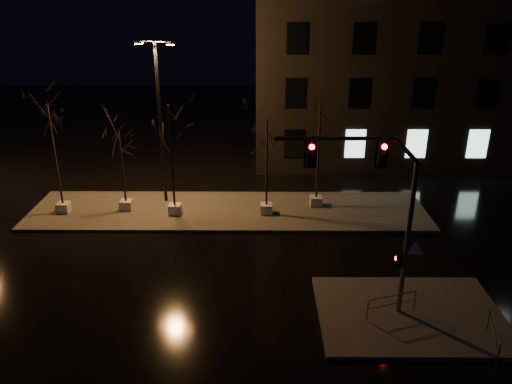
{
  "coord_description": "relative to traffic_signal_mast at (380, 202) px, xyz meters",
  "views": [
    {
      "loc": [
        1.71,
        -19.41,
        11.65
      ],
      "look_at": [
        1.57,
        2.14,
        2.8
      ],
      "focal_mm": 35.0,
      "sensor_mm": 36.0,
      "label": 1
    }
  ],
  "objects": [
    {
      "name": "streetlight_main",
      "position": [
        -9.65,
        10.68,
        0.64
      ],
      "size": [
        2.23,
        0.82,
        9.0
      ],
      "rotation": [
        0.0,
        0.0,
        -0.26
      ],
      "color": "black",
      "rests_on": "median"
    },
    {
      "name": "building",
      "position": [
        8.06,
        21.42,
        2.79
      ],
      "size": [
        25.0,
        12.0,
        15.0
      ],
      "primitive_type": "cube",
      "color": "black",
      "rests_on": "ground"
    },
    {
      "name": "median",
      "position": [
        -5.94,
        9.42,
        -4.63
      ],
      "size": [
        22.0,
        5.0,
        0.15
      ],
      "primitive_type": "cube",
      "color": "#47453F",
      "rests_on": "ground"
    },
    {
      "name": "tree_3",
      "position": [
        -3.83,
        8.95,
        -0.43
      ],
      "size": [
        1.8,
        1.8,
        5.45
      ],
      "color": "silver",
      "rests_on": "median"
    },
    {
      "name": "tree_1",
      "position": [
        -11.64,
        9.4,
        -1.06
      ],
      "size": [
        1.8,
        1.8,
        4.6
      ],
      "color": "silver",
      "rests_on": "median"
    },
    {
      "name": "sidewalk_corner",
      "position": [
        1.56,
        -0.08,
        -4.63
      ],
      "size": [
        7.0,
        5.0,
        0.15
      ],
      "primitive_type": "cube",
      "color": "#47453F",
      "rests_on": "ground"
    },
    {
      "name": "guard_rail_b",
      "position": [
        3.82,
        -2.01,
        -3.94
      ],
      "size": [
        0.54,
        1.95,
        0.95
      ],
      "rotation": [
        0.0,
        0.0,
        1.32
      ],
      "color": "slate",
      "rests_on": "sidewalk_corner"
    },
    {
      "name": "traffic_signal_mast",
      "position": [
        0.0,
        0.0,
        0.0
      ],
      "size": [
        5.68,
        0.26,
        6.94
      ],
      "rotation": [
        0.0,
        0.0,
        0.02
      ],
      "color": "slate",
      "rests_on": "sidewalk_corner"
    },
    {
      "name": "tree_4",
      "position": [
        -1.0,
        10.0,
        -0.02
      ],
      "size": [
        1.8,
        1.8,
        5.99
      ],
      "color": "silver",
      "rests_on": "median"
    },
    {
      "name": "tree_0",
      "position": [
        -15.02,
        9.03,
        0.12
      ],
      "size": [
        1.8,
        1.8,
        6.17
      ],
      "color": "silver",
      "rests_on": "median"
    },
    {
      "name": "guard_rail_a",
      "position": [
        0.75,
        -0.26,
        -3.97
      ],
      "size": [
        1.98,
        0.69,
        0.9
      ],
      "rotation": [
        0.0,
        0.0,
        0.32
      ],
      "color": "slate",
      "rests_on": "sidewalk_corner"
    },
    {
      "name": "tree_2",
      "position": [
        -8.84,
        8.86,
        0.14
      ],
      "size": [
        1.8,
        1.8,
        6.2
      ],
      "color": "silver",
      "rests_on": "median"
    },
    {
      "name": "ground",
      "position": [
        -5.94,
        3.42,
        -4.71
      ],
      "size": [
        90.0,
        90.0,
        0.0
      ],
      "primitive_type": "plane",
      "color": "black",
      "rests_on": "ground"
    }
  ]
}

